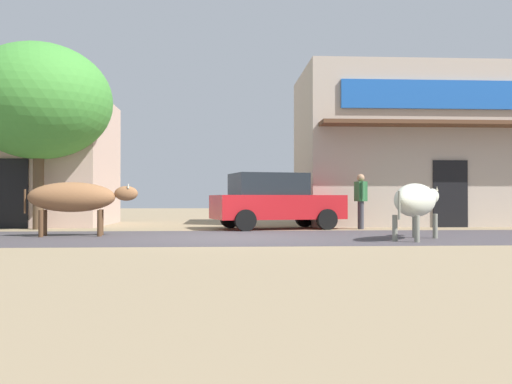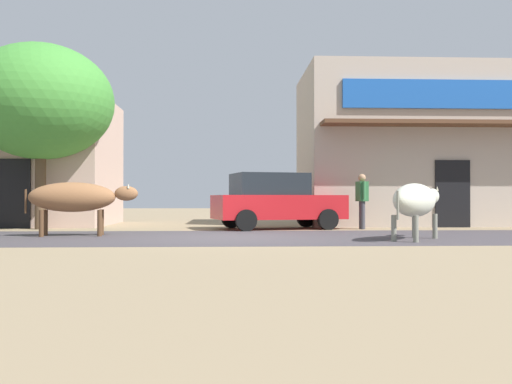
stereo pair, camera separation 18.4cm
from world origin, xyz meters
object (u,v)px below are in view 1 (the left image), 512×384
Objects in this scene: cow_near_brown at (75,198)px; pedestrian_by_shop at (361,197)px; parked_hatchback_car at (274,201)px; cow_far_dark at (417,201)px; roadside_tree at (39,102)px.

pedestrian_by_shop is at bearing 19.77° from cow_near_brown.
cow_far_dark is at bearing -59.51° from parked_hatchback_car.
parked_hatchback_car is 5.33m from cow_far_dark.
cow_near_brown is at bearing -59.79° from roadside_tree.
roadside_tree reaches higher than cow_near_brown.
cow_near_brown reaches higher than cow_far_dark.
cow_far_dark is (2.71, -4.60, 0.01)m from parked_hatchback_car.
parked_hatchback_car reaches higher than cow_far_dark.
pedestrian_by_shop is at bearing -4.76° from parked_hatchback_car.
parked_hatchback_car reaches higher than pedestrian_by_shop.
cow_near_brown is 1.62× the size of pedestrian_by_shop.
cow_near_brown is 1.10× the size of cow_far_dark.
parked_hatchback_car is (6.91, -0.21, -2.90)m from roadside_tree.
roadside_tree is 11.13m from cow_far_dark.
pedestrian_by_shop is at bearing -2.55° from roadside_tree.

